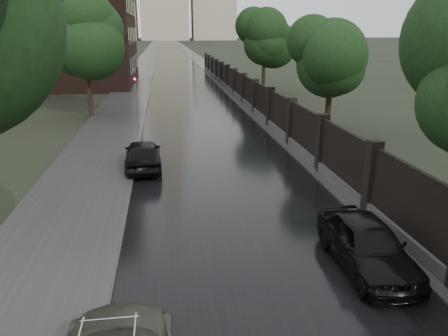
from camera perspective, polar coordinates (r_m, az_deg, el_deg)
The scene contains 10 objects.
road at distance 193.74m, azimuth -7.34°, elevation 15.55°, with size 8.00×420.00×0.02m, color black.
sidewalk_left at distance 193.75m, azimuth -9.18°, elevation 15.50°, with size 4.00×420.00×0.16m, color #2D2D2D.
verge_right at distance 193.89m, azimuth -5.66°, elevation 15.62°, with size 3.00×420.00×0.08m, color #2D2D2D.
fence_right at distance 36.72m, azimuth 3.46°, elevation 9.25°, with size 0.45×75.72×2.70m.
tree_left_far at distance 34.08m, azimuth -17.72°, elevation 15.00°, with size 4.25×4.25×7.39m.
tree_right_b at distance 27.54m, azimuth 13.93°, elevation 14.27°, with size 4.08×4.08×7.01m.
tree_right_c at distance 44.77m, azimuth 5.30°, elevation 15.76°, with size 4.08×4.08×7.01m.
traffic_light at distance 28.94m, azimuth -11.47°, elevation 9.48°, with size 0.16×0.32×4.00m.
hatchback_left at distance 20.89m, azimuth -10.55°, elevation 1.76°, with size 1.67×4.16×1.42m, color black.
car_right_near at distance 12.71m, azimuth 18.18°, elevation -9.43°, with size 1.68×4.17×1.42m, color black.
Camera 1 is at (-2.50, -3.62, 6.29)m, focal length 35.00 mm.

